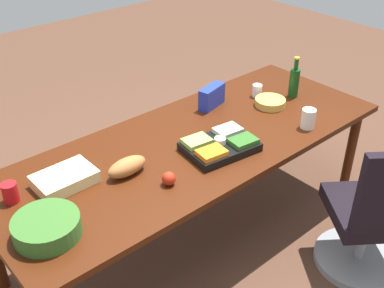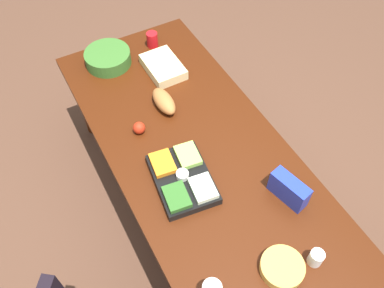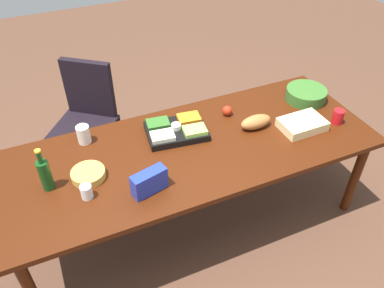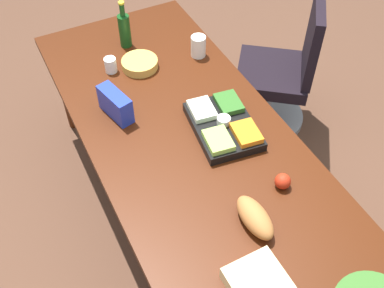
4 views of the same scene
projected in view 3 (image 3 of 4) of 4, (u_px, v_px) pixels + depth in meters
name	position (u px, v px, depth m)	size (l,w,h in m)	color
ground_plane	(192.00, 218.00, 3.18)	(10.00, 10.00, 0.00)	#533526
conference_table	(192.00, 154.00, 2.74)	(2.59, 1.00, 0.75)	#401807
office_chair	(88.00, 132.00, 3.43)	(0.67, 0.67, 0.99)	gray
bread_loaf	(256.00, 122.00, 2.84)	(0.24, 0.11, 0.10)	#A96733
chip_bowl	(88.00, 174.00, 2.46)	(0.21, 0.21, 0.05)	gold
chip_bag_blue	(149.00, 182.00, 2.34)	(0.22, 0.08, 0.15)	#2135AD
paper_cup	(86.00, 192.00, 2.31)	(0.07, 0.07, 0.09)	white
apple_red	(227.00, 111.00, 2.97)	(0.08, 0.08, 0.08)	#B02712
red_solo_cup	(338.00, 117.00, 2.88)	(0.08, 0.08, 0.11)	red
veggie_tray	(176.00, 130.00, 2.79)	(0.46, 0.35, 0.09)	black
mayo_jar	(84.00, 134.00, 2.70)	(0.09, 0.09, 0.13)	white
sheet_cake	(302.00, 124.00, 2.84)	(0.32, 0.22, 0.07)	beige
wine_bottle	(45.00, 174.00, 2.33)	(0.09, 0.09, 0.30)	#134217
salad_bowl	(306.00, 94.00, 3.13)	(0.32, 0.32, 0.10)	#356726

